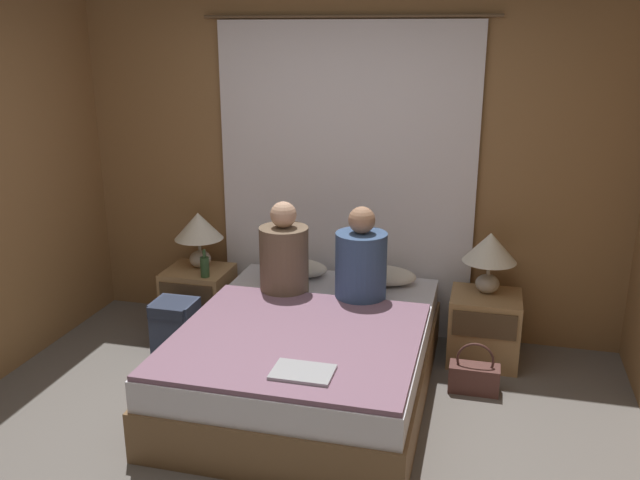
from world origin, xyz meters
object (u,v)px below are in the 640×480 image
Objects in this scene: pillow_right at (381,275)px; laptop_on_bed at (303,372)px; backpack_on_floor at (175,325)px; beer_bottle_on_left_stand at (205,266)px; handbag_on_floor at (474,377)px; pillow_left at (294,268)px; lamp_left at (199,230)px; nightstand_right at (484,328)px; bed at (309,357)px; lamp_right at (490,251)px; nightstand_left at (199,299)px; person_right_in_bed at (361,263)px; person_left_in_bed at (284,256)px.

laptop_on_bed is at bearing -96.40° from pillow_right.
backpack_on_floor is (-1.37, -0.53, -0.31)m from pillow_right.
pillow_right is at bearing 21.26° from backpack_on_floor.
beer_bottle_on_left_stand reaches higher than handbag_on_floor.
beer_bottle_on_left_stand reaches higher than pillow_right.
laptop_on_bed is at bearing -132.11° from handbag_on_floor.
pillow_left is 1.57m from laptop_on_bed.
pillow_left is at bearing 1.01° from lamp_left.
pillow_right is (-0.74, 0.07, 0.30)m from nightstand_right.
pillow_right is at bearing 67.53° from bed.
beer_bottle_on_left_stand reaches higher than nightstand_right.
handbag_on_floor is at bearing 0.03° from backpack_on_floor.
lamp_left reaches higher than backpack_on_floor.
handbag_on_floor is (-0.04, -0.52, -0.68)m from lamp_right.
handbag_on_floor is at bearing -37.28° from pillow_right.
pillow_left is (-1.40, 0.01, -0.25)m from lamp_right.
pillow_right is 1.49× the size of handbag_on_floor.
handbag_on_floor is at bearing -95.22° from nightstand_right.
backpack_on_floor is (0.02, -0.46, -0.01)m from nightstand_left.
backpack_on_floor is at bearing -171.77° from person_right_in_bed.
laptop_on_bed is at bearing -121.58° from lamp_right.
lamp_left is 0.85× the size of pillow_right.
nightstand_left is 1.13× the size of lamp_left.
backpack_on_floor is at bearing -87.32° from lamp_left.
person_right_in_bed reaches higher than backpack_on_floor.
lamp_left is (0.00, 0.06, 0.54)m from nightstand_left.
person_right_in_bed is at bearing -103.64° from pillow_right.
lamp_left is 0.66× the size of person_left_in_bed.
person_left_in_bed is at bearing -12.26° from beer_bottle_on_left_stand.
backpack_on_floor is at bearing 166.15° from bed.
nightstand_left and nightstand_right have the same top height.
lamp_left reaches higher than nightstand_right.
person_left_in_bed is at bearing 111.55° from laptop_on_bed.
pillow_left is at bearing 112.47° from bed.
person_left_in_bed reaches higher than beer_bottle_on_left_stand.
bed is 1.29m from nightstand_left.
lamp_left is at bearing 178.41° from nightstand_right.
bed is 9.33× the size of beer_bottle_on_left_stand.
laptop_on_bed is (1.11, -1.29, -0.05)m from beer_bottle_on_left_stand.
nightstand_left is at bearing 167.62° from handbag_on_floor.
lamp_right is (0.00, 0.06, 0.54)m from nightstand_right.
nightstand_left is at bearing 168.16° from person_right_in_bed.
handbag_on_floor is (0.87, 0.96, -0.42)m from laptop_on_bed.
lamp_right is 1.04× the size of backpack_on_floor.
beer_bottle_on_left_stand is at bearing 170.58° from handbag_on_floor.
nightstand_right is at bearing -5.58° from pillow_right.
nightstand_left is 1.52× the size of laptop_on_bed.
beer_bottle_on_left_stand is at bearing 173.18° from person_right_in_bed.
person_right_in_bed is 2.02× the size of laptop_on_bed.
laptop_on_bed is at bearing -68.45° from person_left_in_bed.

